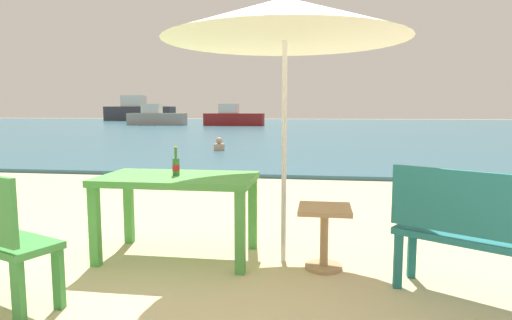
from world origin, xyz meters
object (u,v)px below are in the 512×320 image
Objects in this scene: picnic_table_green at (178,188)px; bench_teal_center at (482,230)px; boat_fishing_trawler at (156,117)px; side_table_wood at (324,228)px; beer_bottle_amber at (176,165)px; patio_umbrella at (285,20)px; boat_ferry at (233,118)px; boat_barge at (139,112)px; swimmer_person at (219,145)px.

picnic_table_green is 1.16× the size of bench_teal_center.
bench_teal_center is 34.34m from boat_fishing_trawler.
side_table_wood is 0.45× the size of bench_teal_center.
picnic_table_green is 5.28× the size of beer_bottle_amber.
bench_teal_center is (1.42, -0.71, -1.58)m from patio_umbrella.
boat_ferry is at bearing 100.43° from picnic_table_green.
boat_barge reaches higher than side_table_wood.
picnic_table_green is at bearing -68.43° from boat_fishing_trawler.
picnic_table_green is 1.76m from patio_umbrella.
boat_ferry reaches higher than swimmer_person.
swimmer_person is 0.05× the size of boat_barge.
patio_umbrella is at bearing -66.85° from boat_fishing_trawler.
beer_bottle_amber is 0.06× the size of boat_ferry.
boat_barge is at bearing 115.14° from side_table_wood.
boat_fishing_trawler reaches higher than picnic_table_green.
bench_teal_center is 0.25× the size of boat_fishing_trawler.
side_table_wood is (1.33, -0.12, -0.30)m from picnic_table_green.
patio_umbrella reaches higher than swimmer_person.
bench_teal_center is 32.00m from boat_ferry.
patio_umbrella is at bearing 1.28° from beer_bottle_amber.
boat_ferry is at bearing -44.54° from boat_barge.
patio_umbrella is at bearing 153.56° from bench_teal_center.
boat_ferry is at bearing -1.45° from boat_fishing_trawler.
bench_teal_center is at bearing -64.02° from boat_barge.
picnic_table_green is 3.41× the size of swimmer_person.
side_table_wood is 0.11× the size of boat_ferry.
boat_barge is (-21.67, 44.48, 0.56)m from bench_teal_center.
boat_barge is (-17.43, 34.27, 0.87)m from swimmer_person.
boat_fishing_trawler reaches higher than bench_teal_center.
beer_bottle_amber is 0.03× the size of boat_barge.
boat_barge is at bearing 113.76° from picnic_table_green.
side_table_wood is 48.53m from boat_barge.
boat_barge reaches higher than boat_fishing_trawler.
bench_teal_center is (1.06, -0.56, 0.19)m from side_table_wood.
beer_bottle_amber is 0.65× the size of swimmer_person.
beer_bottle_amber reaches higher than side_table_wood.
bench_teal_center is at bearing -15.89° from beer_bottle_amber.
beer_bottle_amber is 0.22× the size of bench_teal_center.
patio_umbrella is 33.15m from boat_fishing_trawler.
patio_umbrella is 10.09m from swimmer_person.
boat_ferry is (-6.91, 30.43, 0.34)m from side_table_wood.
patio_umbrella is 0.49× the size of boat_ferry.
boat_barge reaches higher than patio_umbrella.
patio_umbrella is at bearing -65.17° from boat_barge.
side_table_wood is 10.16m from swimmer_person.
beer_bottle_amber is at bearing 160.17° from picnic_table_green.
beer_bottle_amber reaches higher than swimmer_person.
patio_umbrella is 1.90× the size of bench_teal_center.
swimmer_person is at bearing -79.84° from boat_ferry.
boat_barge is (-7.24, 13.33, 0.40)m from boat_fishing_trawler.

